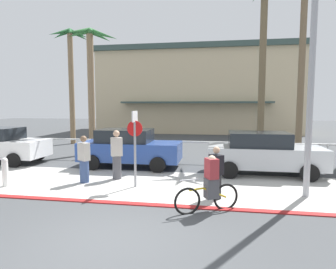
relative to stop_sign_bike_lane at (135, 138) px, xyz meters
name	(u,v)px	position (x,y,z in m)	size (l,w,h in m)	color
ground_plane	(177,156)	(0.57, 6.14, -1.68)	(80.00, 80.00, 0.00)	#424447
sidewalk_strip	(154,185)	(0.57, 0.34, -1.67)	(44.00, 4.00, 0.02)	beige
curb_paint	(139,204)	(0.57, -1.66, -1.66)	(44.00, 0.24, 0.03)	maroon
building_backdrop	(199,91)	(0.60, 22.77, 2.56)	(20.24, 10.69, 8.43)	beige
rail_fence	(173,145)	(0.57, 4.64, -0.84)	(18.65, 0.08, 1.04)	white
stop_sign_bike_lane	(135,138)	(0.00, 0.00, 0.00)	(0.52, 0.56, 2.56)	gray
bollard_1	(5,172)	(-4.34, -0.69, -1.16)	(0.20, 0.20, 1.00)	white
streetlight_curb	(315,50)	(5.35, -0.40, 2.60)	(0.24, 2.54, 7.50)	#9EA0A5
palm_tree_0	(71,62)	(-7.50, 10.14, 4.04)	(2.66, 3.10, 8.02)	#846B4C
palm_tree_1	(91,64)	(-4.25, 6.19, 3.30)	(2.89, 2.64, 6.94)	#846B4C
palm_tree_2	(264,30)	(4.98, 7.06, 4.95)	(3.17, 3.25, 9.16)	brown
palm_tree_3	(303,23)	(7.28, 8.59, 5.63)	(3.71, 3.26, 9.95)	#756047
car_blue_1	(129,148)	(-1.15, 3.08, -0.81)	(4.40, 2.02, 1.69)	#284793
car_silver_2	(263,153)	(4.49, 2.58, -0.81)	(4.40, 2.02, 1.69)	#B2B7BC
cyclist_yellow_0	(210,185)	(2.52, -1.85, -0.98)	(1.63, 0.92, 1.50)	black
pedestrian_0	(84,161)	(-1.93, 0.23, -0.90)	(0.48, 0.44, 1.69)	#384C7A
pedestrian_1	(216,175)	(2.68, -0.81, -0.97)	(0.46, 0.47, 1.56)	#232326
pedestrian_2	(117,157)	(-0.97, 0.92, -0.82)	(0.48, 0.44, 1.83)	#4C4C51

